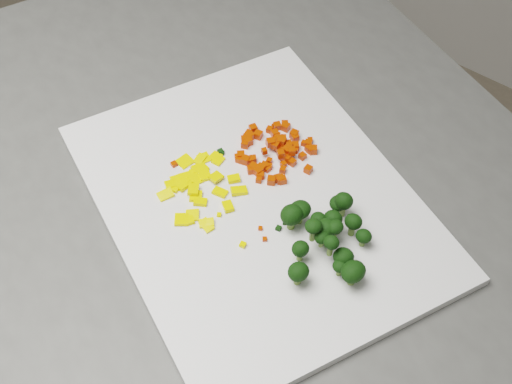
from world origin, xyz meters
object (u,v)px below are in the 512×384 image
Objects in this scene: broccoli_pile at (328,235)px; counter_block at (261,356)px; carrot_pile at (276,147)px; pepper_pile at (206,188)px; cutting_board at (256,200)px.

counter_block is at bearing 164.98° from broccoli_pile.
carrot_pile is 0.86× the size of pepper_pile.
cutting_board is (0.01, -0.02, 0.46)m from counter_block.
carrot_pile reaches higher than cutting_board.
cutting_board is at bearing -74.88° from counter_block.
cutting_board is at bearing 174.62° from broccoli_pile.
counter_block is 8.96× the size of pepper_pile.
counter_block is 0.48m from carrot_pile.
pepper_pile reaches higher than cutting_board.
cutting_board reaches higher than counter_block.
carrot_pile is 0.83× the size of broccoli_pile.
cutting_board is 4.50× the size of carrot_pile.
broccoli_pile is at bearing -15.02° from counter_block.
broccoli_pile reaches higher than carrot_pile.
counter_block is 0.47m from pepper_pile.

